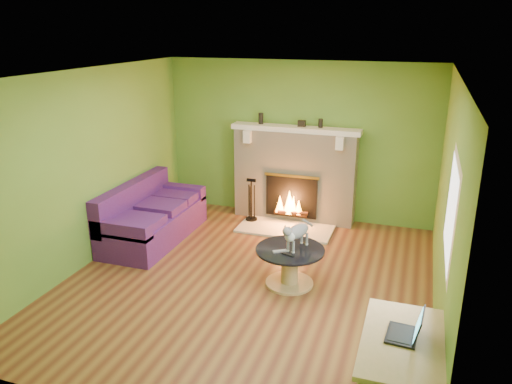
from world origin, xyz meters
The scene contains 22 objects.
floor centered at (0.00, 0.00, 0.00)m, with size 5.00×5.00×0.00m, color #5C2D1A.
ceiling centered at (0.00, 0.00, 2.60)m, with size 5.00×5.00×0.00m, color white.
wall_back centered at (0.00, 2.50, 1.30)m, with size 5.00×5.00×0.00m, color #59882C.
wall_front centered at (0.00, -2.50, 1.30)m, with size 5.00×5.00×0.00m, color #59882C.
wall_left centered at (-2.25, 0.00, 1.30)m, with size 5.00×5.00×0.00m, color #59882C.
wall_right centered at (2.25, 0.00, 1.30)m, with size 5.00×5.00×0.00m, color #59882C.
window_frame centered at (2.24, -0.90, 1.55)m, with size 1.20×1.20×0.00m, color silver.
window_pane centered at (2.23, -0.90, 1.55)m, with size 1.06×1.06×0.00m, color white.
fireplace centered at (0.00, 2.32, 0.77)m, with size 2.10×0.46×1.58m.
hearth centered at (0.00, 1.80, 0.01)m, with size 1.50×0.75×0.03m, color beige.
mantel centered at (0.00, 2.30, 1.54)m, with size 2.10×0.28×0.08m, color white.
sofa centered at (-1.86, 0.82, 0.34)m, with size 0.89×1.93×0.87m.
coffee_table centered at (0.52, 0.09, 0.28)m, with size 0.86×0.86×0.49m.
desk centered at (1.95, -1.90, 0.71)m, with size 0.64×1.10×0.81m.
cat centered at (0.60, 0.14, 0.67)m, with size 0.22×0.60×0.37m, color slate, non-canonical shape.
remote_silver centered at (0.42, -0.03, 0.50)m, with size 0.17×0.04×0.02m, color gray.
remote_black centered at (0.54, -0.09, 0.50)m, with size 0.16×0.04×0.02m, color black.
laptop centered at (1.93, -1.85, 0.93)m, with size 0.27×0.31×0.23m, color black, non-canonical shape.
fire_tools centered at (-0.63, 1.95, 0.39)m, with size 0.19×0.19×0.72m, color black, non-canonical shape.
mantel_vase_left centered at (-0.59, 2.33, 1.67)m, with size 0.08×0.08×0.18m, color black.
mantel_vase_right centered at (0.40, 2.33, 1.65)m, with size 0.07×0.07×0.14m, color black.
mantel_box centered at (0.10, 2.33, 1.63)m, with size 0.12×0.08×0.10m, color black.
Camera 1 is at (1.91, -5.37, 3.11)m, focal length 35.00 mm.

